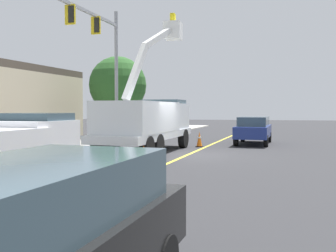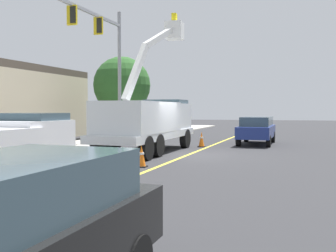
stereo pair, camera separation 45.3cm
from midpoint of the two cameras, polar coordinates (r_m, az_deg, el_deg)
name	(u,v)px [view 2 (the right image)]	position (r m, az deg, el deg)	size (l,w,h in m)	color
ground	(188,155)	(18.49, 3.72, -4.24)	(120.00, 120.00, 0.00)	#2D2D30
sidewalk_far_side	(61,148)	(21.52, -14.88, -3.21)	(60.00, 3.60, 0.12)	#B2ADA3
lane_centre_stripe	(188,155)	(18.49, 3.72, -4.23)	(50.00, 0.16, 0.01)	yellow
utility_bucket_truck	(149,120)	(19.48, -2.18, 0.87)	(8.40, 3.26, 7.22)	silver
passing_minivan	(257,128)	(24.58, 13.43, -0.35)	(4.96, 2.34, 1.69)	navy
traffic_cone_mid_front	(141,156)	(14.56, -3.02, -4.46)	(0.40, 0.40, 0.82)	black
traffic_cone_mid_rear	(201,139)	(22.30, 5.52, -1.98)	(0.40, 0.40, 0.87)	black
traffic_signal_mast	(105,50)	(23.85, -8.64, 11.01)	(6.80, 0.90, 8.39)	gray
street_tree_right	(122,85)	(29.67, -6.35, 5.96)	(4.31, 4.31, 6.13)	brown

